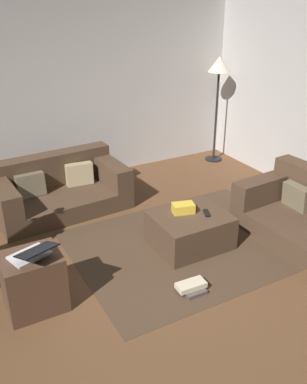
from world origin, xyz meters
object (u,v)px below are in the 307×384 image
at_px(laptop, 32,253).
at_px(corner_lamp, 219,73).
at_px(book_stack, 192,287).
at_px(gift_box, 183,208).
at_px(tv_remote, 207,213).
at_px(couch_left, 58,189).
at_px(ottoman, 190,230).
at_px(side_table, 33,282).

bearing_deg(laptop, corner_lamp, 32.44).
bearing_deg(book_stack, laptop, 161.39).
height_order(gift_box, tv_remote, gift_box).
height_order(tv_remote, book_stack, tv_remote).
xyz_separation_m(couch_left, tv_remote, (1.19, -1.69, 0.13)).
bearing_deg(ottoman, side_table, -173.65).
xyz_separation_m(tv_remote, laptop, (-1.98, -0.19, 0.21)).
bearing_deg(book_stack, ottoman, 58.24).
bearing_deg(couch_left, corner_lamp, -174.77).
xyz_separation_m(book_stack, corner_lamp, (2.29, 2.78, 1.42)).
bearing_deg(ottoman, laptop, -171.98).
distance_m(couch_left, corner_lamp, 3.14).
relative_size(side_table, corner_lamp, 0.32).
bearing_deg(side_table, book_stack, -20.32).
height_order(couch_left, gift_box, couch_left).
bearing_deg(laptop, gift_box, 11.23).
relative_size(couch_left, corner_lamp, 1.01).
relative_size(ottoman, book_stack, 2.77).
height_order(tv_remote, side_table, side_table).
distance_m(laptop, book_stack, 1.55).
bearing_deg(couch_left, laptop, 63.83).
bearing_deg(book_stack, tv_remote, 46.68).
bearing_deg(ottoman, corner_lamp, 48.21).
distance_m(gift_box, laptop, 1.81).
bearing_deg(tv_remote, ottoman, -176.54).
relative_size(book_stack, corner_lamp, 0.17).
distance_m(tv_remote, laptop, 2.00).
xyz_separation_m(laptop, book_stack, (1.36, -0.46, -0.56)).
bearing_deg(tv_remote, corner_lamp, 75.23).
xyz_separation_m(ottoman, corner_lamp, (1.85, 2.07, 1.28)).
bearing_deg(couch_left, ottoman, 118.60).
height_order(laptop, corner_lamp, corner_lamp).
relative_size(couch_left, tv_remote, 10.89).
bearing_deg(corner_lamp, tv_remote, -128.20).
height_order(ottoman, gift_box, gift_box).
bearing_deg(side_table, tv_remote, 4.02).
relative_size(couch_left, book_stack, 5.85).
xyz_separation_m(tv_remote, side_table, (-2.00, -0.14, -0.12)).
bearing_deg(corner_lamp, book_stack, -129.47).
bearing_deg(gift_box, ottoman, -69.09).
bearing_deg(ottoman, gift_box, 110.91).
relative_size(couch_left, laptop, 3.88).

